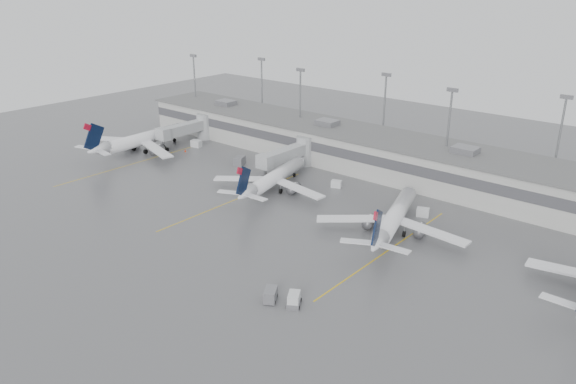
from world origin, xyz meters
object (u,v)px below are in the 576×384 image
Objects in this scene: baggage_tug at (294,301)px; jet_mid_left at (273,178)px; jet_far_left at (140,139)px; jet_mid_right at (394,218)px.

jet_mid_left is at bearing 104.34° from baggage_tug.
jet_mid_left is 8.51× the size of baggage_tug.
jet_mid_left is at bearing -2.30° from jet_far_left.
jet_far_left is at bearing 168.22° from jet_mid_left.
jet_mid_left is (44.13, 0.76, -0.40)m from jet_far_left.
jet_mid_right is (29.60, -1.97, 0.13)m from jet_mid_left.
jet_far_left is 73.74m from jet_mid_right.
jet_far_left is at bearing 127.49° from baggage_tug.
jet_mid_left is 29.66m from jet_mid_right.
jet_far_left is 9.84× the size of baggage_tug.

